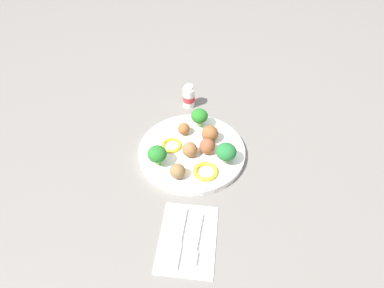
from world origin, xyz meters
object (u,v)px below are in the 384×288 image
(meatball_center, at_px, (190,150))
(pepper_ring_mid_right, at_px, (205,171))
(meatball_near_rim, at_px, (178,171))
(meatball_back_left, at_px, (184,129))
(broccoli_floret_back_left, at_px, (226,152))
(meatball_mid_left, at_px, (210,134))
(pepper_ring_center, at_px, (171,145))
(fork, at_px, (196,241))
(broccoli_floret_mid_right, at_px, (157,154))
(knife, at_px, (179,239))
(meatball_back_right, at_px, (207,146))
(broccoli_floret_front_right, at_px, (200,116))
(yogurt_bottle, at_px, (189,97))
(napkin, at_px, (188,238))
(plate, at_px, (192,151))

(meatball_center, xyz_separation_m, pepper_ring_mid_right, (0.06, 0.04, -0.01))
(meatball_near_rim, height_order, meatball_back_left, meatball_near_rim)
(broccoli_floret_back_left, distance_m, meatball_mid_left, 0.09)
(pepper_ring_mid_right, bearing_deg, broccoli_floret_back_left, 126.34)
(pepper_ring_center, height_order, fork, pepper_ring_center)
(broccoli_floret_mid_right, bearing_deg, knife, 15.49)
(broccoli_floret_back_left, bearing_deg, meatball_back_left, -133.89)
(meatball_center, height_order, meatball_back_right, meatball_back_right)
(broccoli_floret_front_right, height_order, meatball_center, broccoli_floret_front_right)
(meatball_mid_left, distance_m, pepper_ring_mid_right, 0.12)
(meatball_near_rim, xyz_separation_m, yogurt_bottle, (-0.29, 0.03, -0.00))
(meatball_back_right, relative_size, meatball_mid_left, 0.90)
(yogurt_bottle, bearing_deg, pepper_ring_mid_right, 8.36)
(broccoli_floret_front_right, relative_size, meatball_center, 1.40)
(meatball_center, height_order, fork, meatball_center)
(napkin, relative_size, fork, 1.40)
(pepper_ring_center, bearing_deg, knife, 5.71)
(broccoli_floret_mid_right, height_order, meatball_back_left, broccoli_floret_mid_right)
(broccoli_floret_mid_right, xyz_separation_m, broccoli_floret_back_left, (-0.01, 0.17, 0.00))
(meatball_center, bearing_deg, broccoli_floret_mid_right, -70.44)
(broccoli_floret_back_left, bearing_deg, knife, -27.80)
(broccoli_floret_back_left, xyz_separation_m, meatball_near_rim, (0.05, -0.12, -0.01))
(plate, bearing_deg, meatball_back_right, 78.17)
(broccoli_floret_back_left, height_order, yogurt_bottle, yogurt_bottle)
(broccoli_floret_front_right, distance_m, meatball_back_left, 0.06)
(broccoli_floret_back_left, height_order, meatball_mid_left, broccoli_floret_back_left)
(pepper_ring_mid_right, xyz_separation_m, pepper_ring_center, (-0.09, -0.09, -0.00))
(broccoli_floret_front_right, relative_size, meatball_near_rim, 1.44)
(pepper_ring_center, bearing_deg, yogurt_bottle, 166.73)
(broccoli_floret_back_left, xyz_separation_m, knife, (0.21, -0.11, -0.04))
(plate, height_order, pepper_ring_mid_right, pepper_ring_mid_right)
(pepper_ring_mid_right, height_order, fork, pepper_ring_mid_right)
(broccoli_floret_back_left, distance_m, yogurt_bottle, 0.26)
(plate, xyz_separation_m, meatball_near_rim, (0.09, -0.03, 0.03))
(plate, bearing_deg, napkin, -2.02)
(broccoli_floret_mid_right, relative_size, yogurt_bottle, 0.74)
(meatball_back_left, height_order, fork, meatball_back_left)
(broccoli_floret_front_right, xyz_separation_m, knife, (0.35, -0.05, -0.04))
(knife, bearing_deg, napkin, 104.72)
(meatball_near_rim, bearing_deg, meatball_center, 157.85)
(yogurt_bottle, bearing_deg, meatball_back_right, 12.83)
(plate, distance_m, knife, 0.26)
(broccoli_floret_mid_right, distance_m, napkin, 0.22)
(broccoli_floret_back_left, distance_m, knife, 0.25)
(meatball_back_left, xyz_separation_m, napkin, (0.31, 0.01, -0.03))
(pepper_ring_mid_right, bearing_deg, meatball_mid_left, 172.41)
(pepper_ring_center, distance_m, knife, 0.27)
(meatball_back_left, relative_size, meatball_mid_left, 0.73)
(broccoli_floret_front_right, distance_m, broccoli_floret_back_left, 0.15)
(meatball_near_rim, height_order, yogurt_bottle, yogurt_bottle)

